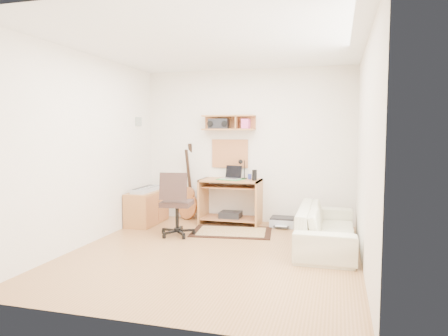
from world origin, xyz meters
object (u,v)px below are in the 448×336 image
(sofa, at_px, (327,220))
(cabinet, at_px, (147,207))
(task_chair, at_px, (177,203))
(printer, at_px, (283,221))
(desk, at_px, (231,201))

(sofa, bearing_deg, cabinet, 77.66)
(cabinet, xyz_separation_m, sofa, (2.96, -0.65, 0.09))
(task_chair, height_order, printer, task_chair)
(cabinet, distance_m, printer, 2.28)
(cabinet, height_order, printer, cabinet)
(printer, distance_m, sofa, 1.29)
(desk, distance_m, task_chair, 1.16)
(task_chair, bearing_deg, printer, 26.97)
(cabinet, bearing_deg, sofa, -12.34)
(task_chair, bearing_deg, desk, 53.09)
(task_chair, distance_m, printer, 1.80)
(task_chair, xyz_separation_m, printer, (1.45, 1.00, -0.40))
(cabinet, bearing_deg, task_chair, -37.77)
(cabinet, bearing_deg, desk, 15.92)
(desk, distance_m, cabinet, 1.42)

